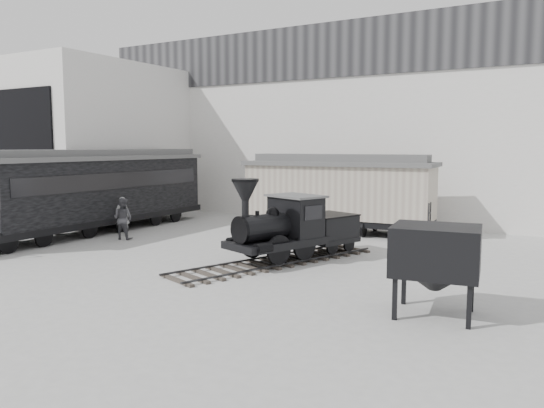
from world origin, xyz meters
The scene contains 9 objects.
ground centered at (0.00, 0.00, 0.00)m, with size 90.00×90.00×0.00m, color #9E9E9B.
north_wall centered at (0.00, 14.98, 5.55)m, with size 34.00×2.51×11.00m.
west_pavilion centered at (-14.50, 9.96, 4.49)m, with size 7.00×12.11×9.00m.
locomotive centered at (1.73, 3.38, 1.13)m, with size 4.82×8.74×3.05m.
boxcar centered at (0.69, 10.57, 2.02)m, with size 9.55×3.43×3.85m.
passenger_coach centered at (-9.69, 4.68, 2.08)m, with size 3.07×14.11×3.77m.
visitor_a centered at (-7.85, 4.52, 0.92)m, with size 0.67×0.44×1.84m, color #B9B9B9.
visitor_b centered at (-7.03, 3.70, 0.95)m, with size 0.93×0.72×1.90m, color #434348.
coal_hopper centered at (7.85, -0.51, 1.49)m, with size 2.27×1.94×2.28m.
Camera 1 is at (10.67, -13.78, 4.24)m, focal length 35.00 mm.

